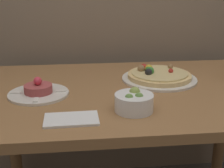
{
  "coord_description": "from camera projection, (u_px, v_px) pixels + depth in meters",
  "views": [
    {
      "loc": [
        -0.22,
        -0.77,
        1.15
      ],
      "look_at": [
        -0.09,
        0.35,
        0.76
      ],
      "focal_mm": 50.0,
      "sensor_mm": 36.0,
      "label": 1
    }
  ],
  "objects": [
    {
      "name": "napkin",
      "position": [
        71.0,
        119.0,
        0.98
      ],
      "size": [
        0.17,
        0.11,
        0.01
      ],
      "color": "white",
      "rests_on": "dining_table"
    },
    {
      "name": "small_bowl",
      "position": [
        134.0,
        102.0,
        1.04
      ],
      "size": [
        0.13,
        0.13,
        0.07
      ],
      "color": "white",
      "rests_on": "dining_table"
    },
    {
      "name": "dining_table",
      "position": [
        133.0,
        110.0,
        1.3
      ],
      "size": [
        1.27,
        0.81,
        0.72
      ],
      "color": "olive",
      "rests_on": "ground_plane"
    },
    {
      "name": "tartare_plate",
      "position": [
        38.0,
        91.0,
        1.19
      ],
      "size": [
        0.23,
        0.23,
        0.07
      ],
      "color": "silver",
      "rests_on": "dining_table"
    },
    {
      "name": "pizza_plate",
      "position": [
        158.0,
        76.0,
        1.37
      ],
      "size": [
        0.33,
        0.33,
        0.06
      ],
      "color": "silver",
      "rests_on": "dining_table"
    }
  ]
}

